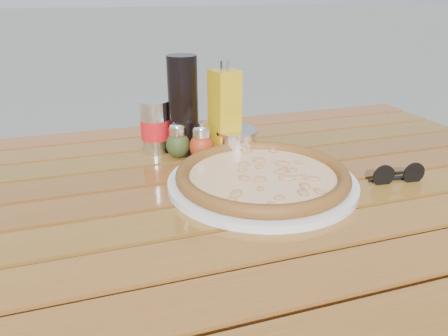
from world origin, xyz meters
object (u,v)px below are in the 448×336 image
object	(u,v)px
plate	(262,182)
sunglasses	(398,175)
table	(227,221)
parmesan_tin	(236,142)
pepper_shaker	(202,143)
oregano_shaker	(178,141)
dark_bottle	(183,106)
soda_can	(155,127)
pizza	(262,175)
olive_oil_cruet	(225,113)

from	to	relation	value
plate	sunglasses	world-z (taller)	sunglasses
table	plate	world-z (taller)	plate
parmesan_tin	table	bearing A→B (deg)	-115.19
pepper_shaker	oregano_shaker	distance (m)	0.05
table	oregano_shaker	size ratio (longest dim) A/B	17.07
oregano_shaker	dark_bottle	bearing A→B (deg)	49.46
dark_bottle	soda_can	world-z (taller)	dark_bottle
pizza	dark_bottle	world-z (taller)	dark_bottle
olive_oil_cruet	table	bearing A→B (deg)	-106.63
sunglasses	parmesan_tin	bearing A→B (deg)	141.97
table	dark_bottle	size ratio (longest dim) A/B	6.36
table	pepper_shaker	bearing A→B (deg)	92.86
table	pizza	distance (m)	0.12
pepper_shaker	plate	bearing A→B (deg)	-67.36
oregano_shaker	dark_bottle	xyz separation A→B (m)	(0.02, 0.02, 0.07)
plate	oregano_shaker	distance (m)	0.24
soda_can	sunglasses	bearing A→B (deg)	-37.74
pizza	olive_oil_cruet	size ratio (longest dim) A/B	2.11
pizza	oregano_shaker	size ratio (longest dim) A/B	5.39
pepper_shaker	parmesan_tin	size ratio (longest dim) A/B	0.75
plate	dark_bottle	size ratio (longest dim) A/B	1.64
soda_can	sunglasses	xyz separation A→B (m)	(0.41, -0.32, -0.04)
pepper_shaker	dark_bottle	size ratio (longest dim) A/B	0.37
pepper_shaker	oregano_shaker	bearing A→B (deg)	147.01
parmesan_tin	pizza	bearing A→B (deg)	-93.45
dark_bottle	sunglasses	bearing A→B (deg)	-39.65
pizza	parmesan_tin	xyz separation A→B (m)	(0.01, 0.18, 0.01)
parmesan_tin	soda_can	bearing A→B (deg)	156.10
plate	sunglasses	size ratio (longest dim) A/B	3.25
plate	oregano_shaker	xyz separation A→B (m)	(-0.12, 0.20, 0.03)
parmesan_tin	sunglasses	xyz separation A→B (m)	(0.25, -0.25, -0.01)
plate	parmesan_tin	distance (m)	0.18
plate	olive_oil_cruet	bearing A→B (deg)	93.85
table	pepper_shaker	size ratio (longest dim) A/B	17.07
dark_bottle	parmesan_tin	xyz separation A→B (m)	(0.11, -0.05, -0.08)
pepper_shaker	dark_bottle	xyz separation A→B (m)	(-0.03, 0.05, 0.07)
plate	pepper_shaker	distance (m)	0.19
dark_bottle	sunglasses	world-z (taller)	dark_bottle
olive_oil_cruet	sunglasses	size ratio (longest dim) A/B	1.89
olive_oil_cruet	parmesan_tin	distance (m)	0.07
pizza	sunglasses	size ratio (longest dim) A/B	3.99
table	olive_oil_cruet	xyz separation A→B (m)	(0.05, 0.17, 0.17)
plate	olive_oil_cruet	size ratio (longest dim) A/B	1.71
pizza	parmesan_tin	world-z (taller)	parmesan_tin
pepper_shaker	soda_can	xyz separation A→B (m)	(-0.09, 0.08, 0.02)
pizza	sunglasses	xyz separation A→B (m)	(0.26, -0.07, -0.01)
table	pepper_shaker	xyz separation A→B (m)	(-0.01, 0.15, 0.11)
plate	pizza	size ratio (longest dim) A/B	0.81
oregano_shaker	parmesan_tin	bearing A→B (deg)	-10.56
table	oregano_shaker	xyz separation A→B (m)	(-0.05, 0.18, 0.11)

